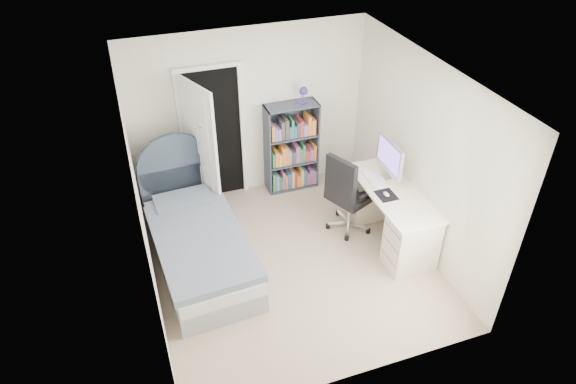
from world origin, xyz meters
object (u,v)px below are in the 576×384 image
object	(u,v)px
office_chair	(347,191)
nightstand	(172,191)
floor_lamp	(205,180)
bed	(198,242)
bookcase	(292,151)
desk	(390,212)

from	to	relation	value
office_chair	nightstand	bearing A→B (deg)	151.78
floor_lamp	bed	bearing A→B (deg)	-108.67
bed	bookcase	xyz separation A→B (m)	(1.69, 1.22, 0.31)
bed	bookcase	bearing A→B (deg)	35.75
desk	nightstand	bearing A→B (deg)	150.42
bookcase	desk	xyz separation A→B (m)	(0.80, -1.60, -0.19)
bed	floor_lamp	bearing A→B (deg)	71.33
nightstand	desk	bearing A→B (deg)	-29.58
bed	desk	size ratio (longest dim) A/B	1.42
bookcase	bed	bearing A→B (deg)	-144.25
bed	bookcase	world-z (taller)	bookcase
bed	floor_lamp	distance (m)	0.99
nightstand	floor_lamp	xyz separation A→B (m)	(0.44, -0.22, 0.24)
floor_lamp	desk	distance (m)	2.54
floor_lamp	bookcase	size ratio (longest dim) A/B	0.93
floor_lamp	bookcase	distance (m)	1.43
floor_lamp	office_chair	size ratio (longest dim) A/B	1.28
bookcase	office_chair	world-z (taller)	bookcase
office_chair	floor_lamp	bearing A→B (deg)	151.52
office_chair	desk	bearing A→B (deg)	-35.20
bed	office_chair	size ratio (longest dim) A/B	1.89
bed	desk	bearing A→B (deg)	-8.77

